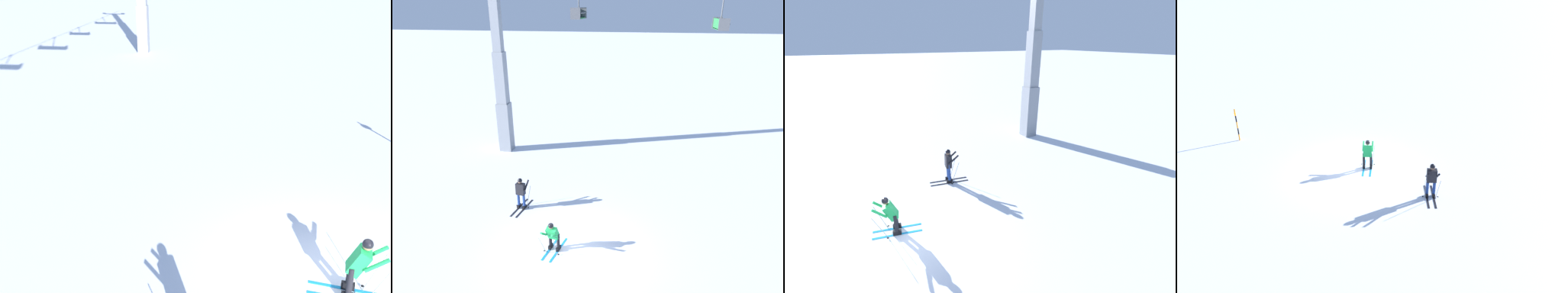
# 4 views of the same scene
# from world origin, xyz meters

# --- Properties ---
(ground_plane) EXTENTS (260.00, 260.00, 0.00)m
(ground_plane) POSITION_xyz_m (0.00, 0.00, 0.00)
(ground_plane) COLOR white
(skier_carving_main) EXTENTS (0.85, 1.71, 1.53)m
(skier_carving_main) POSITION_xyz_m (-0.75, -0.16, 0.80)
(skier_carving_main) COLOR #198CCC
(skier_carving_main) RESTS_ON ground_plane
(lift_tower_near) EXTENTS (0.82, 2.71, 10.62)m
(lift_tower_near) POSITION_xyz_m (-6.79, 10.07, 4.39)
(lift_tower_near) COLOR gray
(lift_tower_near) RESTS_ON ground_plane
(skier_distant_uphill) EXTENTS (0.74, 1.81, 1.67)m
(skier_distant_uphill) POSITION_xyz_m (-3.16, 2.84, 0.95)
(skier_distant_uphill) COLOR black
(skier_distant_uphill) RESTS_ON ground_plane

